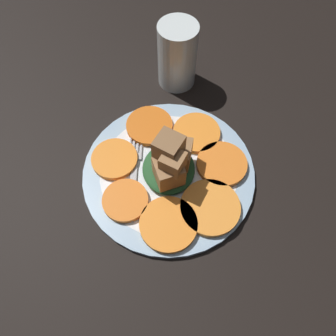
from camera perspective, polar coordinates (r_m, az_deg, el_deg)
table_slab at (r=57.83cm, az=0.00°, el=-1.47°), size 120.00×120.00×2.00cm
plate at (r=56.48cm, az=0.00°, el=-0.77°), size 29.47×29.47×1.05cm
carrot_slice_0 at (r=60.55cm, az=-3.35°, el=7.37°), size 8.50×8.50×0.93cm
carrot_slice_1 at (r=57.36cm, az=-9.40°, el=1.58°), size 7.99×7.99×0.93cm
carrot_slice_2 at (r=53.55cm, az=-7.56°, el=-5.62°), size 7.47×7.47×0.93cm
carrot_slice_3 at (r=51.66cm, az=0.41°, el=-9.75°), size 9.15×9.15×0.93cm
carrot_slice_4 at (r=53.06cm, az=7.23°, el=-6.79°), size 9.68×9.68×0.93cm
carrot_slice_5 at (r=56.82cm, az=9.23°, el=0.70°), size 8.67×8.67×0.93cm
carrot_slice_6 at (r=59.75cm, az=4.89°, el=6.14°), size 8.52×8.52×0.93cm
center_pile at (r=52.70cm, az=0.33°, el=0.93°), size 9.86×8.87×9.48cm
fork at (r=55.99cm, az=-6.08°, el=-0.60°), size 17.09×2.39×0.40cm
water_glass at (r=65.41cm, az=1.52°, el=18.99°), size 7.46×7.46×12.79cm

